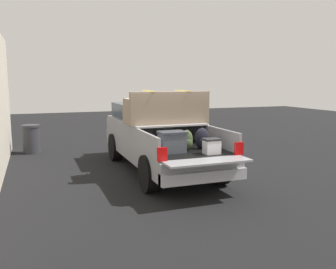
% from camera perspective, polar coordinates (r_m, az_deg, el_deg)
% --- Properties ---
extents(ground_plane, '(40.00, 40.00, 0.00)m').
position_cam_1_polar(ground_plane, '(10.12, -1.20, -5.70)').
color(ground_plane, black).
extents(pickup_truck, '(6.05, 2.10, 2.23)m').
position_cam_1_polar(pickup_truck, '(10.25, -1.85, -0.07)').
color(pickup_truck, gray).
rests_on(pickup_truck, ground_plane).
extents(trash_can, '(0.60, 0.60, 0.98)m').
position_cam_1_polar(trash_can, '(13.30, -20.76, -0.65)').
color(trash_can, '#2D2D33').
rests_on(trash_can, ground_plane).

